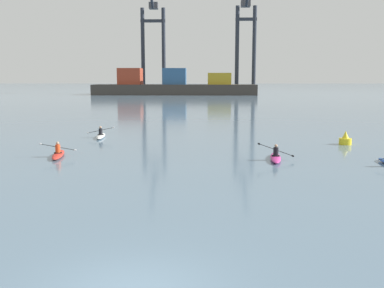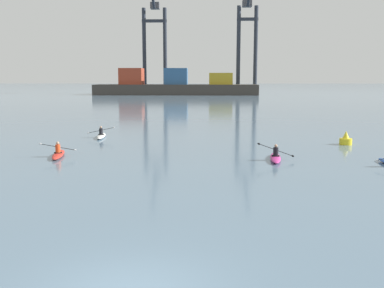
{
  "view_description": "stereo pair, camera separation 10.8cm",
  "coord_description": "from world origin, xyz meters",
  "px_view_note": "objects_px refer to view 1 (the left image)",
  "views": [
    {
      "loc": [
        1.6,
        -9.14,
        4.8
      ],
      "look_at": [
        0.9,
        18.9,
        0.6
      ],
      "focal_mm": 41.21,
      "sensor_mm": 36.0,
      "label": 1
    },
    {
      "loc": [
        1.7,
        -9.14,
        4.8
      ],
      "look_at": [
        0.9,
        18.9,
        0.6
      ],
      "focal_mm": 41.21,
      "sensor_mm": 36.0,
      "label": 2
    }
  ],
  "objects_px": {
    "gantry_crane_west_mid": "(246,36)",
    "channel_buoy": "(345,140)",
    "container_barge": "(173,86)",
    "kayak_red": "(58,154)",
    "gantry_crane_west": "(153,36)",
    "kayak_white": "(101,136)",
    "kayak_magenta": "(276,157)"
  },
  "relations": [
    {
      "from": "gantry_crane_west_mid",
      "to": "channel_buoy",
      "type": "bearing_deg",
      "value": -91.39
    },
    {
      "from": "container_barge",
      "to": "gantry_crane_west_mid",
      "type": "xyz_separation_m",
      "value": [
        21.63,
        8.12,
        15.03
      ]
    },
    {
      "from": "channel_buoy",
      "to": "kayak_red",
      "type": "distance_m",
      "value": 20.12
    },
    {
      "from": "gantry_crane_west",
      "to": "gantry_crane_west_mid",
      "type": "xyz_separation_m",
      "value": [
        28.75,
        -4.24,
        -0.23
      ]
    },
    {
      "from": "kayak_white",
      "to": "channel_buoy",
      "type": "bearing_deg",
      "value": -9.88
    },
    {
      "from": "channel_buoy",
      "to": "kayak_magenta",
      "type": "relative_size",
      "value": 0.29
    },
    {
      "from": "gantry_crane_west_mid",
      "to": "channel_buoy",
      "type": "relative_size",
      "value": 34.74
    },
    {
      "from": "gantry_crane_west",
      "to": "channel_buoy",
      "type": "bearing_deg",
      "value": -76.51
    },
    {
      "from": "gantry_crane_west",
      "to": "kayak_magenta",
      "type": "distance_m",
      "value": 118.62
    },
    {
      "from": "kayak_magenta",
      "to": "gantry_crane_west_mid",
      "type": "bearing_deg",
      "value": 85.57
    },
    {
      "from": "gantry_crane_west",
      "to": "kayak_red",
      "type": "xyz_separation_m",
      "value": [
        6.87,
        -114.83,
        -17.65
      ]
    },
    {
      "from": "gantry_crane_west",
      "to": "kayak_red",
      "type": "height_order",
      "value": "gantry_crane_west"
    },
    {
      "from": "kayak_red",
      "to": "kayak_magenta",
      "type": "xyz_separation_m",
      "value": [
        13.24,
        -0.74,
        -0.0
      ]
    },
    {
      "from": "channel_buoy",
      "to": "container_barge",
      "type": "bearing_deg",
      "value": 101.14
    },
    {
      "from": "container_barge",
      "to": "kayak_red",
      "type": "xyz_separation_m",
      "value": [
        -0.25,
        -102.47,
        -2.39
      ]
    },
    {
      "from": "container_barge",
      "to": "kayak_white",
      "type": "distance_m",
      "value": 93.68
    },
    {
      "from": "kayak_red",
      "to": "kayak_magenta",
      "type": "relative_size",
      "value": 1.0
    },
    {
      "from": "container_barge",
      "to": "gantry_crane_west",
      "type": "height_order",
      "value": "gantry_crane_west"
    },
    {
      "from": "channel_buoy",
      "to": "gantry_crane_west_mid",
      "type": "bearing_deg",
      "value": 88.61
    },
    {
      "from": "kayak_magenta",
      "to": "kayak_red",
      "type": "bearing_deg",
      "value": 176.82
    },
    {
      "from": "gantry_crane_west",
      "to": "channel_buoy",
      "type": "xyz_separation_m",
      "value": [
        26.21,
        -109.26,
        -17.47
      ]
    },
    {
      "from": "gantry_crane_west_mid",
      "to": "kayak_magenta",
      "type": "xyz_separation_m",
      "value": [
        -8.63,
        -111.32,
        -17.42
      ]
    },
    {
      "from": "channel_buoy",
      "to": "kayak_magenta",
      "type": "xyz_separation_m",
      "value": [
        -6.09,
        -6.3,
        -0.19
      ]
    },
    {
      "from": "gantry_crane_west",
      "to": "container_barge",
      "type": "bearing_deg",
      "value": -60.04
    },
    {
      "from": "kayak_red",
      "to": "kayak_white",
      "type": "height_order",
      "value": "same"
    },
    {
      "from": "container_barge",
      "to": "kayak_magenta",
      "type": "height_order",
      "value": "container_barge"
    },
    {
      "from": "gantry_crane_west",
      "to": "kayak_white",
      "type": "height_order",
      "value": "gantry_crane_west"
    },
    {
      "from": "channel_buoy",
      "to": "kayak_white",
      "type": "distance_m",
      "value": 19.01
    },
    {
      "from": "kayak_red",
      "to": "kayak_white",
      "type": "xyz_separation_m",
      "value": [
        0.6,
        8.83,
        -0.0
      ]
    },
    {
      "from": "container_barge",
      "to": "channel_buoy",
      "type": "relative_size",
      "value": 47.11
    },
    {
      "from": "container_barge",
      "to": "gantry_crane_west_mid",
      "type": "distance_m",
      "value": 27.56
    },
    {
      "from": "channel_buoy",
      "to": "kayak_red",
      "type": "relative_size",
      "value": 0.29
    }
  ]
}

